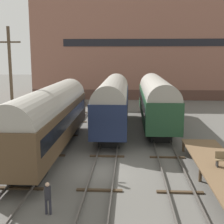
{
  "coord_description": "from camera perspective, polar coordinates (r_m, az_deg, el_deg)",
  "views": [
    {
      "loc": [
        1.63,
        -19.42,
        7.58
      ],
      "look_at": [
        0.0,
        9.73,
        2.2
      ],
      "focal_mm": 50.0,
      "sensor_mm": 36.0,
      "label": 1
    }
  ],
  "objects": [
    {
      "name": "track_right",
      "position": [
        21.0,
        11.05,
        -10.51
      ],
      "size": [
        2.6,
        60.0,
        0.26
      ],
      "color": "#4C4742",
      "rests_on": "ground"
    },
    {
      "name": "utility_pole",
      "position": [
        25.44,
        -17.91,
        4.12
      ],
      "size": [
        1.8,
        0.24,
        9.68
      ],
      "color": "#473828",
      "rests_on": "ground"
    },
    {
      "name": "train_car_brown",
      "position": [
        24.69,
        -11.25,
        -0.66
      ],
      "size": [
        3.08,
        17.42,
        5.15
      ],
      "color": "black",
      "rests_on": "ground"
    },
    {
      "name": "ground_plane",
      "position": [
        20.91,
        -1.52,
        -10.81
      ],
      "size": [
        200.0,
        200.0,
        0.0
      ],
      "primitive_type": "plane",
      "color": "#56544F"
    },
    {
      "name": "station_platform",
      "position": [
        20.08,
        19.21,
        -9.64
      ],
      "size": [
        2.64,
        12.35,
        0.96
      ],
      "color": "brown",
      "rests_on": "ground"
    },
    {
      "name": "person_worker",
      "position": [
        15.68,
        -11.66,
        -14.69
      ],
      "size": [
        0.32,
        0.32,
        1.63
      ],
      "color": "#282833",
      "rests_on": "ground"
    },
    {
      "name": "warehouse_building",
      "position": [
        59.45,
        5.34,
        11.45
      ],
      "size": [
        37.64,
        13.72,
        17.36
      ],
      "color": "#4F342A",
      "rests_on": "ground"
    },
    {
      "name": "train_car_navy",
      "position": [
        31.45,
        0.19,
        2.06
      ],
      "size": [
        3.0,
        16.3,
        5.28
      ],
      "color": "black",
      "rests_on": "ground"
    },
    {
      "name": "train_car_green",
      "position": [
        33.39,
        8.12,
        2.37
      ],
      "size": [
        3.11,
        16.48,
        5.23
      ],
      "color": "black",
      "rests_on": "ground"
    },
    {
      "name": "track_middle",
      "position": [
        20.86,
        -1.52,
        -10.45
      ],
      "size": [
        2.6,
        60.0,
        0.26
      ],
      "color": "#4C4742",
      "rests_on": "ground"
    },
    {
      "name": "track_left",
      "position": [
        21.68,
        -13.66,
        -9.93
      ],
      "size": [
        2.6,
        60.0,
        0.26
      ],
      "color": "#4C4742",
      "rests_on": "ground"
    }
  ]
}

